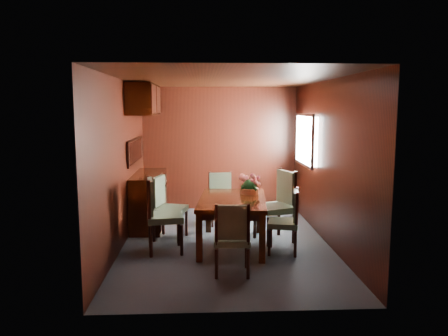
{
  "coord_description": "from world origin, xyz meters",
  "views": [
    {
      "loc": [
        -0.33,
        -6.3,
        2.0
      ],
      "look_at": [
        0.0,
        0.53,
        1.05
      ],
      "focal_mm": 35.0,
      "sensor_mm": 36.0,
      "label": 1
    }
  ],
  "objects": [
    {
      "name": "flower_centerpiece",
      "position": [
        0.37,
        0.17,
        0.85
      ],
      "size": [
        0.3,
        0.3,
        0.3
      ],
      "color": "#BE613A",
      "rests_on": "dining_table"
    },
    {
      "name": "ground",
      "position": [
        0.0,
        0.0,
        0.0
      ],
      "size": [
        4.5,
        4.5,
        0.0
      ],
      "primitive_type": "plane",
      "color": "#343E48",
      "rests_on": "ground"
    },
    {
      "name": "chair_foot",
      "position": [
        -0.02,
        1.1,
        0.49
      ],
      "size": [
        0.47,
        0.45,
        0.89
      ],
      "rotation": [
        0.0,
        0.0,
        3.26
      ],
      "color": "black",
      "rests_on": "ground"
    },
    {
      "name": "chair_left_near",
      "position": [
        -0.94,
        -0.38,
        0.58
      ],
      "size": [
        0.54,
        0.56,
        1.05
      ],
      "rotation": [
        0.0,
        0.0,
        -1.43
      ],
      "color": "black",
      "rests_on": "ground"
    },
    {
      "name": "chair_left_far",
      "position": [
        -0.91,
        0.25,
        0.54
      ],
      "size": [
        0.55,
        0.57,
        0.98
      ],
      "rotation": [
        0.0,
        0.0,
        -1.84
      ],
      "color": "black",
      "rests_on": "ground"
    },
    {
      "name": "chair_head",
      "position": [
        0.01,
        -1.3,
        0.5
      ],
      "size": [
        0.44,
        0.43,
        0.9
      ],
      "rotation": [
        0.0,
        0.0,
        -0.04
      ],
      "color": "black",
      "rests_on": "ground"
    },
    {
      "name": "chair_right_near",
      "position": [
        0.83,
        -0.5,
        0.49
      ],
      "size": [
        0.49,
        0.5,
        0.89
      ],
      "rotation": [
        0.0,
        0.0,
        1.35
      ],
      "color": "black",
      "rests_on": "ground"
    },
    {
      "name": "room_shell",
      "position": [
        -0.1,
        0.33,
        1.63
      ],
      "size": [
        3.06,
        4.52,
        2.41
      ],
      "color": "black",
      "rests_on": "ground"
    },
    {
      "name": "sideboard",
      "position": [
        -1.25,
        1.0,
        0.45
      ],
      "size": [
        0.48,
        1.4,
        0.9
      ],
      "primitive_type": "cube",
      "color": "black",
      "rests_on": "ground"
    },
    {
      "name": "chair_right_far",
      "position": [
        0.81,
        0.08,
        0.6
      ],
      "size": [
        0.63,
        0.64,
        1.08
      ],
      "rotation": [
        0.0,
        0.0,
        1.91
      ],
      "color": "black",
      "rests_on": "ground"
    },
    {
      "name": "dining_table",
      "position": [
        0.09,
        -0.16,
        0.6
      ],
      "size": [
        1.08,
        1.59,
        0.7
      ],
      "rotation": [
        0.0,
        0.0,
        -0.1
      ],
      "color": "black",
      "rests_on": "ground"
    }
  ]
}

